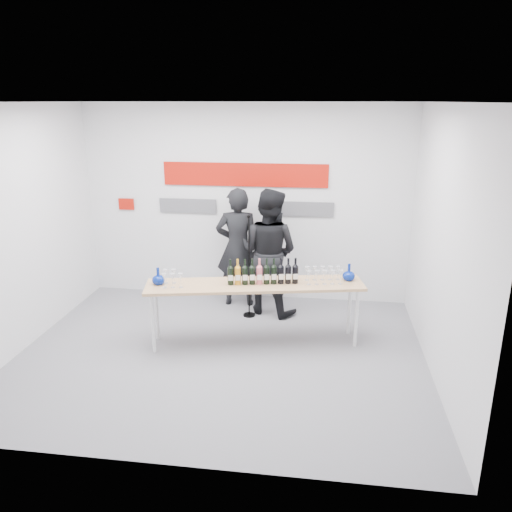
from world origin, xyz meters
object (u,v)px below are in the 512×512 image
Objects in this scene: tasting_table at (255,288)px; presenter_left at (238,247)px; presenter_right at (269,252)px; mic_stand at (249,286)px.

presenter_left reaches higher than tasting_table.
presenter_left is 0.98× the size of presenter_right.
mic_stand is (0.24, -0.44, -0.44)m from presenter_left.
tasting_table is 1.35m from presenter_left.
presenter_right reaches higher than presenter_left.
mic_stand is at bearing 61.63° from presenter_right.
tasting_table is 0.90m from mic_stand.
mic_stand reaches higher than tasting_table.
presenter_right is at bearing 62.49° from mic_stand.
presenter_right is 1.21× the size of mic_stand.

